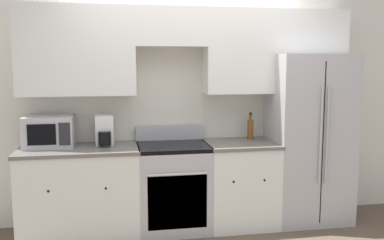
# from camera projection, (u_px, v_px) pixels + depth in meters

# --- Properties ---
(ground_plane) EXTENTS (12.00, 12.00, 0.00)m
(ground_plane) POSITION_uv_depth(u_px,v_px,m) (198.00, 238.00, 4.23)
(ground_plane) COLOR brown
(wall_back) EXTENTS (8.00, 0.39, 2.60)m
(wall_back) POSITION_uv_depth(u_px,v_px,m) (189.00, 81.00, 4.60)
(wall_back) COLOR silver
(wall_back) RESTS_ON ground_plane
(lower_cabinets_left) EXTENTS (1.18, 0.64, 0.89)m
(lower_cabinets_left) POSITION_uv_depth(u_px,v_px,m) (80.00, 192.00, 4.27)
(lower_cabinets_left) COLOR white
(lower_cabinets_left) RESTS_ON ground_plane
(lower_cabinets_right) EXTENTS (0.74, 0.64, 0.89)m
(lower_cabinets_right) POSITION_uv_depth(u_px,v_px,m) (240.00, 183.00, 4.57)
(lower_cabinets_right) COLOR white
(lower_cabinets_right) RESTS_ON ground_plane
(oven_range) EXTENTS (0.73, 0.65, 1.05)m
(oven_range) POSITION_uv_depth(u_px,v_px,m) (173.00, 186.00, 4.44)
(oven_range) COLOR #B7B7BC
(oven_range) RESTS_ON ground_plane
(refrigerator) EXTENTS (0.83, 0.80, 1.82)m
(refrigerator) POSITION_uv_depth(u_px,v_px,m) (306.00, 138.00, 4.72)
(refrigerator) COLOR #B7B7BC
(refrigerator) RESTS_ON ground_plane
(microwave) EXTENTS (0.48, 0.36, 0.31)m
(microwave) POSITION_uv_depth(u_px,v_px,m) (49.00, 132.00, 4.24)
(microwave) COLOR #B7B7BC
(microwave) RESTS_ON lower_cabinets_left
(bottle) EXTENTS (0.07, 0.07, 0.29)m
(bottle) POSITION_uv_depth(u_px,v_px,m) (250.00, 129.00, 4.70)
(bottle) COLOR brown
(bottle) RESTS_ON lower_cabinets_right
(coffee_maker) EXTENTS (0.18, 0.29, 0.31)m
(coffee_maker) POSITION_uv_depth(u_px,v_px,m) (105.00, 131.00, 4.35)
(coffee_maker) COLOR white
(coffee_maker) RESTS_ON lower_cabinets_left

